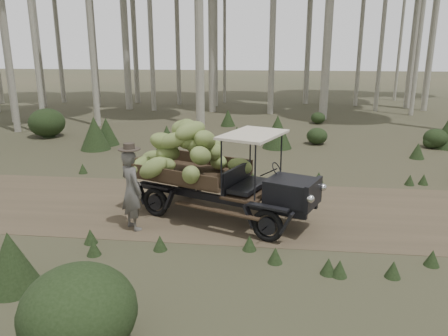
# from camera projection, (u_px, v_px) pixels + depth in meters

# --- Properties ---
(ground) EXTENTS (120.00, 120.00, 0.00)m
(ground) POSITION_uv_depth(u_px,v_px,m) (242.00, 209.00, 10.35)
(ground) COLOR #473D2B
(ground) RESTS_ON ground
(dirt_track) EXTENTS (70.00, 4.00, 0.01)m
(dirt_track) POSITION_uv_depth(u_px,v_px,m) (242.00, 209.00, 10.34)
(dirt_track) COLOR brown
(dirt_track) RESTS_ON ground
(banana_truck) EXTENTS (4.52, 2.97, 2.23)m
(banana_truck) POSITION_uv_depth(u_px,v_px,m) (204.00, 160.00, 9.71)
(banana_truck) COLOR black
(banana_truck) RESTS_ON ground
(farmer) EXTENTS (0.73, 0.72, 1.85)m
(farmer) POSITION_uv_depth(u_px,v_px,m) (132.00, 189.00, 9.03)
(farmer) COLOR #53504B
(farmer) RESTS_ON ground
(undergrowth) EXTENTS (21.80, 24.59, 1.34)m
(undergrowth) POSITION_uv_depth(u_px,v_px,m) (248.00, 202.00, 9.22)
(undergrowth) COLOR #233319
(undergrowth) RESTS_ON ground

